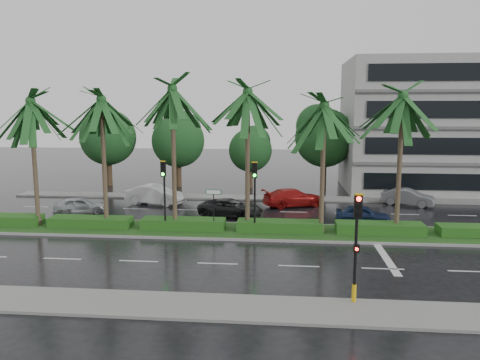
# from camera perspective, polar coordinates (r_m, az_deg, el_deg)

# --- Properties ---
(ground) EXTENTS (120.00, 120.00, 0.00)m
(ground) POSITION_cam_1_polar(r_m,az_deg,el_deg) (28.25, -1.32, -6.88)
(ground) COLOR black
(ground) RESTS_ON ground
(near_sidewalk) EXTENTS (40.00, 2.40, 0.12)m
(near_sidewalk) POSITION_cam_1_polar(r_m,az_deg,el_deg) (18.71, -5.08, -15.10)
(near_sidewalk) COLOR slate
(near_sidewalk) RESTS_ON ground
(far_sidewalk) EXTENTS (40.00, 2.00, 0.12)m
(far_sidewalk) POSITION_cam_1_polar(r_m,az_deg,el_deg) (39.87, 0.68, -2.15)
(far_sidewalk) COLOR slate
(far_sidewalk) RESTS_ON ground
(median) EXTENTS (36.00, 4.00, 0.15)m
(median) POSITION_cam_1_polar(r_m,az_deg,el_deg) (29.19, -1.10, -6.20)
(median) COLOR gray
(median) RESTS_ON ground
(hedge) EXTENTS (35.20, 1.40, 0.60)m
(hedge) POSITION_cam_1_polar(r_m,az_deg,el_deg) (29.09, -1.10, -5.50)
(hedge) COLOR #154C18
(hedge) RESTS_ON median
(lane_markings) EXTENTS (34.00, 13.06, 0.01)m
(lane_markings) POSITION_cam_1_polar(r_m,az_deg,el_deg) (27.66, 4.88, -7.24)
(lane_markings) COLOR silver
(lane_markings) RESTS_ON ground
(palm_row) EXTENTS (26.30, 4.20, 9.42)m
(palm_row) POSITION_cam_1_polar(r_m,az_deg,el_deg) (28.38, -3.67, 8.75)
(palm_row) COLOR #463528
(palm_row) RESTS_ON median
(signal_near) EXTENTS (0.34, 0.45, 4.36)m
(signal_near) POSITION_cam_1_polar(r_m,az_deg,el_deg) (18.57, 13.99, -7.49)
(signal_near) COLOR black
(signal_near) RESTS_ON near_sidewalk
(signal_median_left) EXTENTS (0.34, 0.42, 4.36)m
(signal_median_left) POSITION_cam_1_polar(r_m,az_deg,el_deg) (28.62, -9.26, -0.64)
(signal_median_left) COLOR black
(signal_median_left) RESTS_ON median
(signal_median_right) EXTENTS (0.34, 0.42, 4.36)m
(signal_median_right) POSITION_cam_1_polar(r_m,az_deg,el_deg) (27.75, 1.80, -0.82)
(signal_median_right) COLOR black
(signal_median_right) RESTS_ON median
(street_sign) EXTENTS (0.95, 0.09, 2.60)m
(street_sign) POSITION_cam_1_polar(r_m,az_deg,el_deg) (28.35, -3.24, -2.42)
(street_sign) COLOR black
(street_sign) RESTS_ON median
(bg_trees) EXTENTS (33.23, 5.54, 8.00)m
(bg_trees) POSITION_cam_1_polar(r_m,az_deg,el_deg) (44.83, 0.79, 5.19)
(bg_trees) COLOR #372A19
(bg_trees) RESTS_ON ground
(building) EXTENTS (16.00, 10.00, 12.00)m
(building) POSITION_cam_1_polar(r_m,az_deg,el_deg) (47.12, 22.54, 6.14)
(building) COLOR gray
(building) RESTS_ON ground
(car_silver) EXTENTS (2.86, 3.95, 1.25)m
(car_silver) POSITION_cam_1_polar(r_m,az_deg,el_deg) (35.86, -18.96, -2.95)
(car_silver) COLOR #AEB1B6
(car_silver) RESTS_ON ground
(car_white) EXTENTS (2.55, 4.90, 1.54)m
(car_white) POSITION_cam_1_polar(r_m,az_deg,el_deg) (37.94, -10.32, -1.77)
(car_white) COLOR silver
(car_white) RESTS_ON ground
(car_darkgrey) EXTENTS (2.95, 4.85, 1.26)m
(car_darkgrey) POSITION_cam_1_polar(r_m,az_deg,el_deg) (33.07, -1.17, -3.43)
(car_darkgrey) COLOR black
(car_darkgrey) RESTS_ON ground
(car_red) EXTENTS (3.61, 5.19, 1.40)m
(car_red) POSITION_cam_1_polar(r_m,az_deg,el_deg) (36.77, 6.53, -2.13)
(car_red) COLOR maroon
(car_red) RESTS_ON ground
(car_blue) EXTENTS (1.90, 3.74, 1.22)m
(car_blue) POSITION_cam_1_polar(r_m,az_deg,el_deg) (32.24, 14.75, -4.08)
(car_blue) COLOR #19264C
(car_blue) RESTS_ON ground
(car_grey) EXTENTS (2.86, 4.23, 1.32)m
(car_grey) POSITION_cam_1_polar(r_m,az_deg,el_deg) (39.18, 19.78, -1.98)
(car_grey) COLOR slate
(car_grey) RESTS_ON ground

